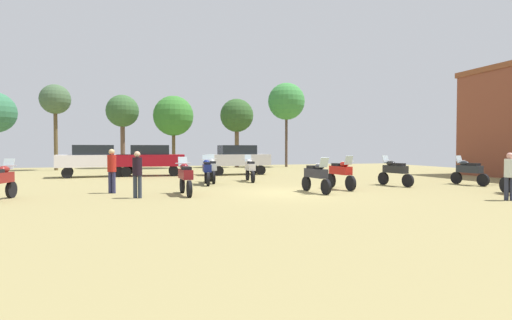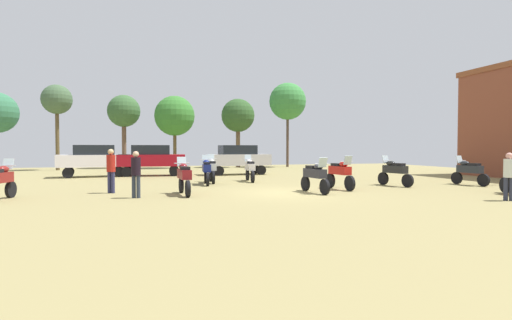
{
  "view_description": "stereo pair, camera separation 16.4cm",
  "coord_description": "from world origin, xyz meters",
  "px_view_note": "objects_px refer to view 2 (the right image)",
  "views": [
    {
      "loc": [
        -5.93,
        -15.09,
        1.83
      ],
      "look_at": [
        0.39,
        6.55,
        1.16
      ],
      "focal_mm": 28.08,
      "sensor_mm": 36.0,
      "label": 1
    },
    {
      "loc": [
        -5.77,
        -15.14,
        1.83
      ],
      "look_at": [
        0.39,
        6.55,
        1.16
      ],
      "focal_mm": 28.08,
      "sensor_mm": 36.0,
      "label": 2
    }
  ],
  "objects_px": {
    "motorcycle_1": "(250,168)",
    "tree_4": "(57,101)",
    "person_2": "(136,171)",
    "car_2": "(237,157)",
    "motorcycle_4": "(207,170)",
    "motorcycle_9": "(184,176)",
    "motorcycle_2": "(340,173)",
    "person_1": "(111,167)",
    "tree_1": "(124,112)",
    "tree_5": "(175,116)",
    "car_1": "(151,158)",
    "motorcycle_5": "(469,171)",
    "car_3": "(94,158)",
    "motorcycle_3": "(315,175)",
    "tree_6": "(238,116)",
    "tree_3": "(288,102)",
    "motorcycle_6": "(395,171)",
    "motorcycle_8": "(212,169)",
    "person_3": "(509,173)"
  },
  "relations": [
    {
      "from": "person_2",
      "to": "motorcycle_2",
      "type": "bearing_deg",
      "value": 23.51
    },
    {
      "from": "motorcycle_2",
      "to": "tree_3",
      "type": "height_order",
      "value": "tree_3"
    },
    {
      "from": "car_1",
      "to": "tree_6",
      "type": "xyz_separation_m",
      "value": [
        8.09,
        9.61,
        3.64
      ]
    },
    {
      "from": "car_3",
      "to": "motorcycle_1",
      "type": "bearing_deg",
      "value": -132.37
    },
    {
      "from": "motorcycle_2",
      "to": "motorcycle_4",
      "type": "height_order",
      "value": "motorcycle_2"
    },
    {
      "from": "tree_4",
      "to": "motorcycle_3",
      "type": "bearing_deg",
      "value": -57.49
    },
    {
      "from": "motorcycle_1",
      "to": "tree_4",
      "type": "distance_m",
      "value": 20.01
    },
    {
      "from": "motorcycle_9",
      "to": "person_2",
      "type": "height_order",
      "value": "person_2"
    },
    {
      "from": "car_1",
      "to": "person_2",
      "type": "height_order",
      "value": "car_1"
    },
    {
      "from": "motorcycle_1",
      "to": "car_2",
      "type": "xyz_separation_m",
      "value": [
        0.63,
        5.62,
        0.46
      ]
    },
    {
      "from": "tree_1",
      "to": "tree_5",
      "type": "relative_size",
      "value": 1.01
    },
    {
      "from": "motorcycle_9",
      "to": "tree_6",
      "type": "bearing_deg",
      "value": 67.83
    },
    {
      "from": "motorcycle_2",
      "to": "tree_6",
      "type": "xyz_separation_m",
      "value": [
        0.31,
        20.77,
        4.08
      ]
    },
    {
      "from": "motorcycle_1",
      "to": "motorcycle_3",
      "type": "height_order",
      "value": "motorcycle_3"
    },
    {
      "from": "motorcycle_2",
      "to": "tree_4",
      "type": "distance_m",
      "value": 25.56
    },
    {
      "from": "tree_1",
      "to": "tree_6",
      "type": "relative_size",
      "value": 1.02
    },
    {
      "from": "motorcycle_1",
      "to": "motorcycle_3",
      "type": "relative_size",
      "value": 1.0
    },
    {
      "from": "motorcycle_4",
      "to": "person_1",
      "type": "height_order",
      "value": "person_1"
    },
    {
      "from": "motorcycle_2",
      "to": "car_2",
      "type": "relative_size",
      "value": 0.5
    },
    {
      "from": "person_2",
      "to": "tree_1",
      "type": "relative_size",
      "value": 0.26
    },
    {
      "from": "person_3",
      "to": "tree_4",
      "type": "height_order",
      "value": "tree_4"
    },
    {
      "from": "person_2",
      "to": "tree_4",
      "type": "bearing_deg",
      "value": 125.7
    },
    {
      "from": "motorcycle_1",
      "to": "tree_6",
      "type": "xyz_separation_m",
      "value": [
        3.03,
        15.67,
        4.1
      ]
    },
    {
      "from": "person_1",
      "to": "motorcycle_9",
      "type": "bearing_deg",
      "value": 5.07
    },
    {
      "from": "motorcycle_4",
      "to": "car_1",
      "type": "xyz_separation_m",
      "value": [
        -2.5,
        7.28,
        0.45
      ]
    },
    {
      "from": "motorcycle_3",
      "to": "motorcycle_4",
      "type": "relative_size",
      "value": 1.0
    },
    {
      "from": "tree_3",
      "to": "tree_5",
      "type": "bearing_deg",
      "value": 177.5
    },
    {
      "from": "motorcycle_8",
      "to": "person_2",
      "type": "relative_size",
      "value": 1.27
    },
    {
      "from": "motorcycle_5",
      "to": "car_1",
      "type": "relative_size",
      "value": 0.47
    },
    {
      "from": "motorcycle_8",
      "to": "motorcycle_1",
      "type": "bearing_deg",
      "value": 8.51
    },
    {
      "from": "motorcycle_1",
      "to": "tree_4",
      "type": "xyz_separation_m",
      "value": [
        -12.29,
        14.99,
        4.97
      ]
    },
    {
      "from": "motorcycle_1",
      "to": "tree_5",
      "type": "xyz_separation_m",
      "value": [
        -2.8,
        15.57,
        3.96
      ]
    },
    {
      "from": "motorcycle_4",
      "to": "motorcycle_9",
      "type": "distance_m",
      "value": 4.37
    },
    {
      "from": "motorcycle_6",
      "to": "person_1",
      "type": "distance_m",
      "value": 12.8
    },
    {
      "from": "motorcycle_8",
      "to": "tree_1",
      "type": "distance_m",
      "value": 18.23
    },
    {
      "from": "motorcycle_4",
      "to": "tree_5",
      "type": "relative_size",
      "value": 0.34
    },
    {
      "from": "motorcycle_5",
      "to": "motorcycle_4",
      "type": "bearing_deg",
      "value": 155.06
    },
    {
      "from": "tree_3",
      "to": "tree_6",
      "type": "xyz_separation_m",
      "value": [
        -4.74,
        0.56,
        -1.43
      ]
    },
    {
      "from": "tree_5",
      "to": "person_2",
      "type": "bearing_deg",
      "value": -98.03
    },
    {
      "from": "motorcycle_9",
      "to": "tree_4",
      "type": "bearing_deg",
      "value": 108.56
    },
    {
      "from": "motorcycle_6",
      "to": "tree_6",
      "type": "bearing_deg",
      "value": 86.22
    },
    {
      "from": "car_3",
      "to": "motorcycle_2",
      "type": "bearing_deg",
      "value": -141.78
    },
    {
      "from": "motorcycle_4",
      "to": "tree_5",
      "type": "distance_m",
      "value": 17.25
    },
    {
      "from": "person_1",
      "to": "tree_4",
      "type": "relative_size",
      "value": 0.25
    },
    {
      "from": "motorcycle_3",
      "to": "car_3",
      "type": "distance_m",
      "value": 15.46
    },
    {
      "from": "motorcycle_6",
      "to": "motorcycle_9",
      "type": "bearing_deg",
      "value": 173.16
    },
    {
      "from": "motorcycle_2",
      "to": "motorcycle_6",
      "type": "height_order",
      "value": "motorcycle_2"
    },
    {
      "from": "person_1",
      "to": "tree_1",
      "type": "xyz_separation_m",
      "value": [
        -0.37,
        20.75,
        4.01
      ]
    },
    {
      "from": "person_2",
      "to": "car_2",
      "type": "bearing_deg",
      "value": 79.11
    },
    {
      "from": "car_1",
      "to": "motorcycle_2",
      "type": "bearing_deg",
      "value": -141.41
    }
  ]
}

